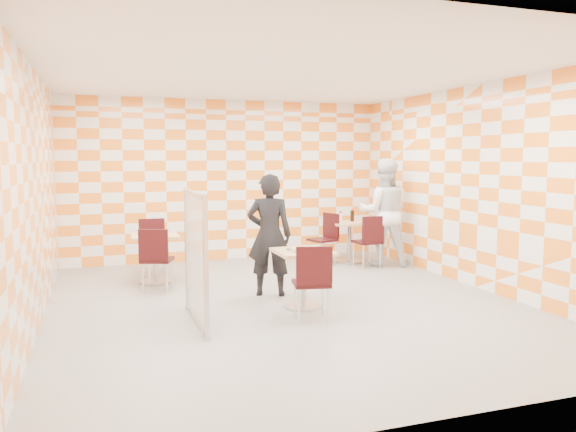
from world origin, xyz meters
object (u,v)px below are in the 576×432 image
object	(u,v)px
sport_bottle	(341,217)
soda_bottle	(352,216)
chair_second_side	(326,234)
chair_main_front	(313,277)
man_white	(384,212)
empty_table	(155,250)
chair_empty_far	(153,242)
man_dark	(269,235)
chair_second_front	(370,237)
main_table	(303,269)
second_table	(350,235)
partition	(196,257)
chair_empty_near	(156,255)

from	to	relation	value
sport_bottle	soda_bottle	xyz separation A→B (m)	(0.23, -0.01, 0.01)
chair_second_side	sport_bottle	world-z (taller)	sport_bottle
chair_main_front	man_white	distance (m)	3.83
empty_table	chair_empty_far	xyz separation A→B (m)	(0.02, 0.61, 0.04)
chair_second_side	man_dark	distance (m)	2.52
chair_second_front	chair_second_side	bearing A→B (deg)	133.33
chair_main_front	soda_bottle	distance (m)	4.05
chair_empty_far	soda_bottle	distance (m)	3.65
chair_main_front	chair_second_side	xyz separation A→B (m)	(1.57, 3.33, 0.00)
man_dark	chair_empty_far	bearing A→B (deg)	-31.54
chair_main_front	man_dark	distance (m)	1.48
main_table	chair_second_front	xyz separation A→B (m)	(2.00, 2.05, 0.04)
chair_second_front	sport_bottle	xyz separation A→B (m)	(-0.24, 0.72, 0.29)
man_white	empty_table	bearing A→B (deg)	23.49
chair_empty_far	man_white	bearing A→B (deg)	-6.98
second_table	man_dark	xyz separation A→B (m)	(-2.13, -1.91, 0.35)
chair_empty_far	partition	world-z (taller)	partition
chair_empty_near	chair_empty_far	size ratio (longest dim) A/B	1.00
main_table	second_table	size ratio (longest dim) A/B	1.00
man_white	chair_second_side	bearing A→B (deg)	-4.20
second_table	chair_second_side	bearing A→B (deg)	-177.02
chair_second_side	main_table	bearing A→B (deg)	-118.42
empty_table	chair_empty_near	size ratio (longest dim) A/B	0.81
main_table	empty_table	distance (m)	2.67
empty_table	chair_second_side	bearing A→B (deg)	10.37
second_table	soda_bottle	world-z (taller)	soda_bottle
chair_main_front	main_table	bearing A→B (deg)	78.96
second_table	man_white	xyz separation A→B (m)	(0.45, -0.47, 0.45)
chair_empty_near	sport_bottle	distance (m)	3.72
chair_second_front	second_table	bearing A→B (deg)	98.72
chair_second_side	sport_bottle	xyz separation A→B (m)	(0.33, 0.11, 0.29)
second_table	soda_bottle	size ratio (longest dim) A/B	3.26
chair_second_front	chair_empty_far	world-z (taller)	same
man_dark	main_table	bearing A→B (deg)	127.70
main_table	empty_table	world-z (taller)	same
partition	soda_bottle	size ratio (longest dim) A/B	6.74
chair_empty_near	man_white	bearing A→B (deg)	10.17
chair_second_front	chair_second_side	xyz separation A→B (m)	(-0.57, 0.60, 0.00)
chair_main_front	man_dark	world-z (taller)	man_dark
chair_empty_far	partition	xyz separation A→B (m)	(0.22, -2.95, 0.25)
chair_second_front	chair_second_side	world-z (taller)	same
chair_main_front	chair_empty_far	size ratio (longest dim) A/B	1.00
main_table	man_white	size ratio (longest dim) A/B	0.39
chair_main_front	partition	size ratio (longest dim) A/B	0.60
chair_empty_near	chair_empty_far	world-z (taller)	same
second_table	chair_empty_near	size ratio (longest dim) A/B	0.81
chair_main_front	man_dark	xyz separation A→B (m)	(-0.09, 1.45, 0.31)
chair_empty_far	sport_bottle	xyz separation A→B (m)	(3.40, 0.07, 0.29)
empty_table	chair_empty_near	xyz separation A→B (m)	(-0.05, -0.61, 0.04)
chair_empty_near	man_white	size ratio (longest dim) A/B	0.48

